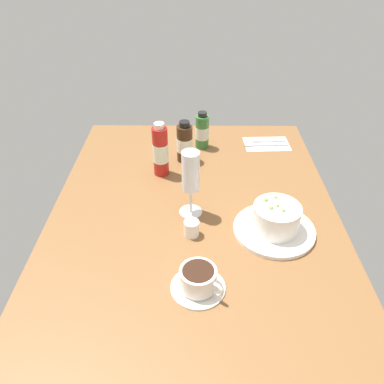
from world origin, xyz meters
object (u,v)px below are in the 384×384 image
(porridge_bowl, at_px, (277,221))
(wine_glass, at_px, (192,175))
(coffee_cup, at_px, (200,280))
(sauce_bottle_brown, at_px, (186,143))
(cutlery_setting, at_px, (266,143))
(sauce_bottle_green, at_px, (203,131))
(creamer_jug, at_px, (193,228))
(sauce_bottle_red, at_px, (162,151))

(porridge_bowl, bearing_deg, wine_glass, 70.08)
(coffee_cup, height_order, sauce_bottle_brown, sauce_bottle_brown)
(cutlery_setting, relative_size, sauce_bottle_green, 1.24)
(sauce_bottle_green, bearing_deg, cutlery_setting, -85.10)
(porridge_bowl, xyz_separation_m, cutlery_setting, (0.49, -0.05, -0.04))
(porridge_bowl, bearing_deg, creamer_jug, 93.75)
(cutlery_setting, xyz_separation_m, sauce_bottle_green, (-0.02, 0.24, 0.06))
(wine_glass, bearing_deg, creamer_jug, -177.63)
(porridge_bowl, distance_m, wine_glass, 0.26)
(porridge_bowl, height_order, sauce_bottle_red, sauce_bottle_red)
(coffee_cup, xyz_separation_m, sauce_bottle_green, (0.67, -0.02, 0.03))
(wine_glass, height_order, sauce_bottle_red, wine_glass)
(wine_glass, distance_m, sauce_bottle_green, 0.40)
(cutlery_setting, relative_size, wine_glass, 0.86)
(cutlery_setting, distance_m, wine_glass, 0.51)
(porridge_bowl, xyz_separation_m, sauce_bottle_red, (0.29, 0.33, 0.05))
(sauce_bottle_brown, bearing_deg, sauce_bottle_green, -33.01)
(creamer_jug, bearing_deg, coffee_cup, -174.90)
(creamer_jug, bearing_deg, wine_glass, 2.37)
(sauce_bottle_brown, bearing_deg, wine_glass, -175.36)
(cutlery_setting, xyz_separation_m, sauce_bottle_brown, (-0.12, 0.30, 0.06))
(sauce_bottle_green, relative_size, sauce_bottle_brown, 0.94)
(coffee_cup, bearing_deg, cutlery_setting, -20.51)
(porridge_bowl, xyz_separation_m, creamer_jug, (-0.01, 0.23, -0.02))
(sauce_bottle_brown, bearing_deg, coffee_cup, -175.60)
(coffee_cup, height_order, sauce_bottle_red, sauce_bottle_red)
(coffee_cup, bearing_deg, sauce_bottle_green, -1.49)
(porridge_bowl, relative_size, wine_glass, 1.11)
(creamer_jug, bearing_deg, cutlery_setting, -28.47)
(creamer_jug, xyz_separation_m, sauce_bottle_red, (0.30, 0.10, 0.06))
(coffee_cup, relative_size, creamer_jug, 2.51)
(sauce_bottle_brown, bearing_deg, sauce_bottle_red, 139.04)
(porridge_bowl, height_order, coffee_cup, porridge_bowl)
(sauce_bottle_green, height_order, sauce_bottle_red, sauce_bottle_red)
(cutlery_setting, height_order, coffee_cup, coffee_cup)
(sauce_bottle_green, distance_m, sauce_bottle_red, 0.23)
(sauce_bottle_green, bearing_deg, sauce_bottle_brown, 146.99)
(cutlery_setting, height_order, creamer_jug, creamer_jug)
(porridge_bowl, xyz_separation_m, coffee_cup, (-0.20, 0.21, -0.01))
(porridge_bowl, height_order, sauce_bottle_brown, sauce_bottle_brown)
(coffee_cup, bearing_deg, wine_glass, 4.15)
(wine_glass, bearing_deg, coffee_cup, -175.85)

